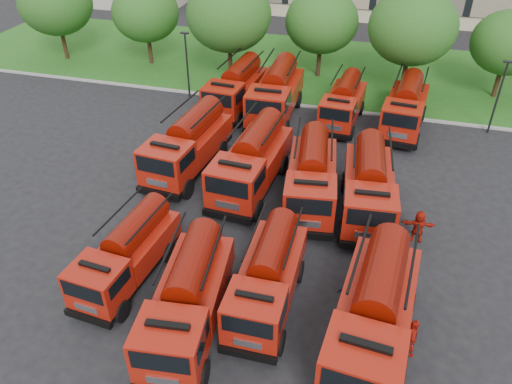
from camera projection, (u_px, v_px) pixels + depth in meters
ground at (252, 267)px, 23.45m from camera, size 140.00×140.00×0.00m
lawn at (333, 69)px, 43.96m from camera, size 70.00×16.00×0.12m
curb at (317, 107)px, 37.56m from camera, size 70.00×0.30×0.14m
tree_0 at (55, 3)px, 43.22m from camera, size 6.30×6.30×7.70m
tree_1 at (145, 13)px, 42.53m from camera, size 5.71×5.71×6.98m
tree_2 at (229, 15)px, 39.13m from camera, size 6.72×6.72×8.22m
tree_3 at (322, 21)px, 39.96m from camera, size 5.88×5.88×7.19m
tree_4 at (413, 27)px, 36.93m from camera, size 6.55×6.55×8.01m
tree_5 at (509, 43)px, 36.68m from camera, size 5.46×5.46×6.68m
lamp_post_0 at (187, 61)px, 37.58m from camera, size 0.60×0.25×5.11m
lamp_post_1 at (499, 93)px, 32.76m from camera, size 0.60×0.25×5.11m
fire_truck_0 at (127, 253)px, 22.11m from camera, size 2.77×6.49×2.88m
fire_truck_1 at (188, 298)px, 19.68m from camera, size 3.26×7.32×3.22m
fire_truck_2 at (268, 277)px, 20.81m from camera, size 2.51×6.62×2.99m
fire_truck_3 at (374, 313)px, 18.83m from camera, size 3.37×7.98×3.54m
fire_truck_4 at (188, 144)px, 29.55m from camera, size 3.34×7.81×3.46m
fire_truck_5 at (252, 161)px, 27.92m from camera, size 3.23×7.89×3.52m
fire_truck_6 at (312, 176)px, 26.79m from camera, size 3.49×7.63×3.35m
fire_truck_7 at (369, 186)px, 26.03m from camera, size 3.24×7.58×3.36m
fire_truck_8 at (236, 88)px, 36.50m from camera, size 3.11×7.52×3.35m
fire_truck_9 at (276, 93)px, 35.38m from camera, size 3.11×8.06×3.64m
fire_truck_10 at (343, 102)px, 34.88m from camera, size 2.77×6.74×3.01m
fire_truck_11 at (405, 107)px, 33.97m from camera, size 3.17×7.41×3.28m
firefighter_1 at (239, 354)px, 19.45m from camera, size 1.07×0.80×1.96m
firefighter_2 at (408, 353)px, 19.50m from camera, size 0.62×1.08×1.82m
firefighter_3 at (350, 306)px, 21.46m from camera, size 1.26×0.69×1.91m
firefighter_4 at (163, 234)px, 25.44m from camera, size 1.01×0.86×1.75m
firefighter_5 at (415, 240)px, 25.04m from camera, size 1.71×0.84×1.78m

